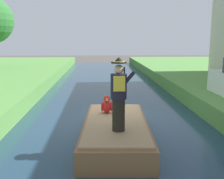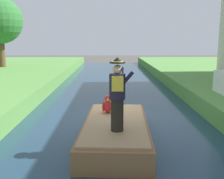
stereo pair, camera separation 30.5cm
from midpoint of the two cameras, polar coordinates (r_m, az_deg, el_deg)
ground_plane at (r=9.71m, az=-0.85°, el=-7.31°), size 80.00×80.00×0.00m
canal_water at (r=9.69m, az=-0.85°, el=-7.03°), size 6.66×48.00×0.10m
boat at (r=7.81m, az=-0.36°, el=-8.75°), size 2.02×4.29×0.61m
person_pirate at (r=6.66m, az=0.14°, el=-1.12°), size 0.61×0.42×1.85m
parrot_plush at (r=8.43m, az=-2.15°, el=-3.34°), size 0.36×0.35×0.57m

